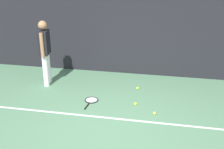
% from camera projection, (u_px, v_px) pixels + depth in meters
% --- Properties ---
extents(ground_plane, '(12.00, 12.00, 0.00)m').
position_uv_depth(ground_plane, '(108.00, 129.00, 5.34)').
color(ground_plane, '#4C7556').
extents(back_fence, '(10.00, 0.10, 2.38)m').
position_uv_depth(back_fence, '(129.00, 33.00, 7.61)').
color(back_fence, black).
rests_on(back_fence, ground).
extents(court_line, '(9.00, 0.05, 0.00)m').
position_uv_depth(court_line, '(112.00, 118.00, 5.71)').
color(court_line, white).
rests_on(court_line, ground).
extents(tennis_player, '(0.28, 0.52, 1.70)m').
position_uv_depth(tennis_player, '(45.00, 49.00, 6.96)').
color(tennis_player, white).
rests_on(tennis_player, ground).
extents(tennis_racket, '(0.35, 0.63, 0.03)m').
position_uv_depth(tennis_racket, '(91.00, 101.00, 6.42)').
color(tennis_racket, black).
rests_on(tennis_racket, ground).
extents(tennis_ball_near_player, '(0.07, 0.07, 0.07)m').
position_uv_depth(tennis_ball_near_player, '(138.00, 88.00, 7.00)').
color(tennis_ball_near_player, '#CCE033').
rests_on(tennis_ball_near_player, ground).
extents(tennis_ball_by_fence, '(0.07, 0.07, 0.07)m').
position_uv_depth(tennis_ball_by_fence, '(154.00, 113.00, 5.84)').
color(tennis_ball_by_fence, '#CCE033').
rests_on(tennis_ball_by_fence, ground).
extents(tennis_ball_mid_court, '(0.07, 0.07, 0.07)m').
position_uv_depth(tennis_ball_mid_court, '(135.00, 104.00, 6.23)').
color(tennis_ball_mid_court, '#CCE033').
rests_on(tennis_ball_mid_court, ground).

